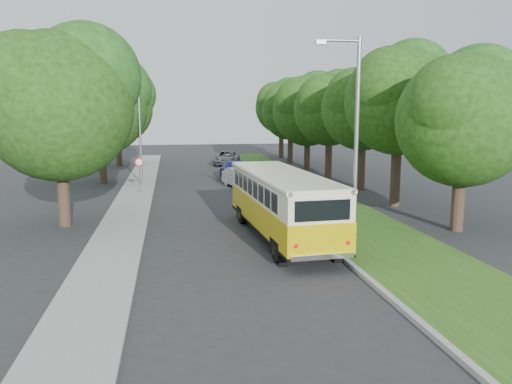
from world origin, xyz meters
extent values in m
plane|color=#29292C|center=(0.00, 0.00, 0.00)|extent=(120.00, 120.00, 0.00)
cube|color=gray|center=(3.60, 5.00, 0.07)|extent=(0.20, 70.00, 0.15)
cube|color=#295015|center=(5.95, 5.00, 0.07)|extent=(4.50, 70.00, 0.13)
cube|color=gray|center=(-4.80, 5.00, 0.06)|extent=(2.20, 70.00, 0.12)
cylinder|color=#332319|center=(10.15, 0.00, 1.67)|extent=(0.56, 0.56, 3.35)
sphere|color=#16360C|center=(10.15, 0.00, 4.95)|extent=(5.85, 5.85, 5.85)
sphere|color=#16360C|center=(11.18, 0.58, 6.12)|extent=(4.38, 4.38, 4.38)
sphere|color=#16360C|center=(9.28, -0.73, 5.68)|extent=(4.09, 4.09, 4.09)
cylinder|color=#332319|center=(9.96, 6.00, 2.13)|extent=(0.56, 0.56, 4.26)
sphere|color=#16360C|center=(9.96, 6.00, 5.91)|extent=(5.98, 5.98, 5.98)
sphere|color=#16360C|center=(11.01, 6.60, 7.10)|extent=(4.49, 4.49, 4.49)
sphere|color=#16360C|center=(9.06, 5.25, 6.65)|extent=(4.19, 4.19, 4.19)
cylinder|color=#332319|center=(10.28, 12.00, 1.98)|extent=(0.56, 0.56, 3.95)
sphere|color=#16360C|center=(10.28, 12.00, 5.49)|extent=(5.61, 5.61, 5.61)
sphere|color=#16360C|center=(11.26, 12.56, 6.62)|extent=(4.21, 4.21, 4.21)
sphere|color=#16360C|center=(9.44, 11.30, 6.20)|extent=(3.92, 3.92, 3.92)
cylinder|color=#332319|center=(9.90, 18.00, 1.93)|extent=(0.56, 0.56, 3.86)
sphere|color=#16360C|center=(9.90, 18.00, 5.41)|extent=(5.64, 5.64, 5.64)
sphere|color=#16360C|center=(10.89, 18.56, 6.54)|extent=(4.23, 4.23, 4.23)
sphere|color=#16360C|center=(9.05, 17.30, 6.12)|extent=(3.95, 3.95, 3.95)
cylinder|color=#332319|center=(9.80, 24.00, 1.79)|extent=(0.56, 0.56, 3.58)
sphere|color=#16360C|center=(9.80, 24.00, 5.33)|extent=(6.36, 6.36, 6.36)
sphere|color=#16360C|center=(10.91, 24.64, 6.60)|extent=(4.77, 4.77, 4.77)
sphere|color=#16360C|center=(8.84, 23.21, 6.12)|extent=(4.45, 4.45, 4.45)
cylinder|color=#332319|center=(9.67, 30.00, 1.84)|extent=(0.56, 0.56, 3.68)
sphere|color=#16360C|center=(9.67, 30.00, 5.31)|extent=(5.91, 5.91, 5.91)
sphere|color=#16360C|center=(10.70, 30.59, 6.49)|extent=(4.43, 4.43, 4.43)
sphere|color=#16360C|center=(8.78, 29.26, 6.05)|extent=(4.14, 4.14, 4.14)
cylinder|color=#332319|center=(10.05, 36.00, 2.02)|extent=(0.56, 0.56, 4.05)
sphere|color=#16360C|center=(10.05, 36.00, 5.69)|extent=(5.97, 5.97, 5.97)
sphere|color=#16360C|center=(11.09, 36.60, 6.88)|extent=(4.48, 4.48, 4.48)
sphere|color=#16360C|center=(9.15, 35.25, 6.43)|extent=(4.18, 4.18, 4.18)
cylinder|color=#332319|center=(-7.50, 4.00, 1.84)|extent=(0.56, 0.56, 3.68)
sphere|color=#16360C|center=(-7.50, 4.00, 5.55)|extent=(6.80, 6.80, 6.80)
sphere|color=#16360C|center=(-6.31, 4.68, 6.91)|extent=(5.10, 5.10, 5.10)
sphere|color=#16360C|center=(-8.52, 3.15, 6.40)|extent=(4.76, 4.76, 4.76)
cylinder|color=#332319|center=(-7.50, 18.00, 1.84)|extent=(0.56, 0.56, 3.68)
sphere|color=#16360C|center=(-7.50, 18.00, 5.55)|extent=(6.80, 6.80, 6.80)
sphere|color=#16360C|center=(-6.31, 18.68, 6.91)|extent=(5.10, 5.10, 5.10)
sphere|color=#16360C|center=(-8.52, 17.15, 6.40)|extent=(4.76, 4.76, 4.76)
cylinder|color=#332319|center=(-7.50, 30.00, 1.84)|extent=(0.56, 0.56, 3.68)
sphere|color=#16360C|center=(-7.50, 30.00, 5.55)|extent=(6.80, 6.80, 6.80)
sphere|color=#16360C|center=(-6.31, 30.68, 6.91)|extent=(5.10, 5.10, 5.10)
sphere|color=#16360C|center=(-8.52, 29.15, 6.40)|extent=(4.76, 4.76, 4.76)
cylinder|color=gray|center=(4.30, -2.50, 4.00)|extent=(0.16, 0.16, 8.00)
cylinder|color=gray|center=(3.60, -2.50, 7.85)|extent=(1.40, 0.10, 0.10)
cube|color=gray|center=(2.85, -2.50, 7.78)|extent=(0.35, 0.16, 0.14)
cylinder|color=gray|center=(-4.60, 16.00, 3.75)|extent=(0.16, 0.16, 7.50)
cylinder|color=gray|center=(-5.30, 16.00, 7.35)|extent=(1.40, 0.10, 0.10)
cube|color=gray|center=(-6.05, 16.00, 7.28)|extent=(0.35, 0.16, 0.14)
cylinder|color=gray|center=(-4.50, 12.00, 1.25)|extent=(0.06, 0.06, 2.50)
cone|color=red|center=(-4.50, 11.96, 2.15)|extent=(0.56, 0.02, 0.56)
cone|color=white|center=(-4.50, 11.94, 2.15)|extent=(0.40, 0.02, 0.40)
imported|color=silver|center=(3.00, 8.68, 0.69)|extent=(1.73, 4.07, 1.37)
imported|color=silver|center=(2.34, 14.22, 0.70)|extent=(2.47, 4.46, 1.39)
imported|color=navy|center=(2.32, 17.86, 0.72)|extent=(2.07, 4.98, 1.44)
imported|color=#595B60|center=(3.00, 29.27, 0.68)|extent=(3.29, 5.30, 1.37)
camera|label=1|loc=(-2.49, -20.15, 5.40)|focal=35.00mm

